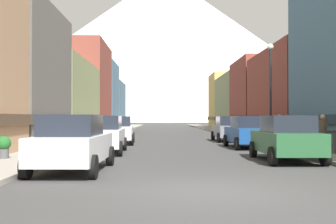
% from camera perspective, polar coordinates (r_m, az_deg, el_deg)
% --- Properties ---
extents(ground_plane, '(400.00, 400.00, 0.00)m').
position_cam_1_polar(ground_plane, '(9.84, 5.26, -10.68)').
color(ground_plane, '#393939').
extents(sidewalk_left, '(2.50, 100.00, 0.15)m').
position_cam_1_polar(sidewalk_left, '(44.97, -7.67, -2.84)').
color(sidewalk_left, gray).
rests_on(sidewalk_left, ground).
extents(sidewalk_right, '(2.50, 100.00, 0.15)m').
position_cam_1_polar(sidewalk_right, '(45.26, 8.28, -2.82)').
color(sidewalk_right, gray).
rests_on(sidewalk_right, ground).
extents(storefront_left_2, '(10.13, 13.64, 6.72)m').
position_cam_1_polar(storefront_left_2, '(38.97, -17.97, 1.52)').
color(storefront_left_2, '#8C9966').
rests_on(storefront_left_2, ground).
extents(storefront_left_3, '(8.64, 10.75, 10.49)m').
position_cam_1_polar(storefront_left_3, '(50.87, -13.09, 3.05)').
color(storefront_left_3, brown).
rests_on(storefront_left_3, ground).
extents(storefront_left_4, '(8.11, 9.33, 9.61)m').
position_cam_1_polar(storefront_left_4, '(61.18, -10.77, 1.99)').
color(storefront_left_4, slate).
rests_on(storefront_left_4, ground).
extents(storefront_left_5, '(9.15, 11.74, 7.75)m').
position_cam_1_polar(storefront_left_5, '(71.95, -9.71, 0.85)').
color(storefront_left_5, slate).
rests_on(storefront_left_5, ground).
extents(storefront_right_2, '(7.47, 13.10, 7.33)m').
position_cam_1_polar(storefront_right_2, '(36.58, 18.38, 2.13)').
color(storefront_right_2, brown).
rests_on(storefront_right_2, ground).
extents(storefront_right_3, '(6.66, 9.94, 8.15)m').
position_cam_1_polar(storefront_right_3, '(47.98, 13.14, 1.90)').
color(storefront_right_3, brown).
rests_on(storefront_right_3, ground).
extents(storefront_right_4, '(7.22, 13.87, 7.64)m').
position_cam_1_polar(storefront_right_4, '(59.69, 10.59, 1.13)').
color(storefront_right_4, '#8C9966').
rests_on(storefront_right_4, ground).
extents(storefront_right_5, '(9.11, 8.68, 9.04)m').
position_cam_1_polar(storefront_right_5, '(71.18, 9.47, 1.38)').
color(storefront_right_5, '#D8B259').
rests_on(storefront_right_5, ground).
extents(car_left_0, '(2.15, 4.44, 1.78)m').
position_cam_1_polar(car_left_0, '(13.37, -12.89, -4.16)').
color(car_left_0, silver).
rests_on(car_left_0, ground).
extents(car_left_1, '(2.16, 4.45, 1.78)m').
position_cam_1_polar(car_left_1, '(20.10, -8.88, -3.03)').
color(car_left_1, silver).
rests_on(car_left_1, ground).
extents(car_left_2, '(2.23, 4.48, 1.78)m').
position_cam_1_polar(car_left_2, '(27.09, -6.85, -2.45)').
color(car_left_2, silver).
rests_on(car_left_2, ground).
extents(car_right_0, '(2.13, 4.43, 1.78)m').
position_cam_1_polar(car_right_0, '(16.78, 15.83, -3.46)').
color(car_right_0, '#265933').
rests_on(car_right_0, ground).
extents(car_right_1, '(2.14, 4.44, 1.78)m').
position_cam_1_polar(car_right_1, '(23.64, 10.85, -2.69)').
color(car_right_1, '#19478C').
rests_on(car_right_1, ground).
extents(car_right_2, '(2.07, 4.40, 1.78)m').
position_cam_1_polar(car_right_2, '(29.95, 8.32, -2.29)').
color(car_right_2, slate).
rests_on(car_right_2, ground).
extents(trash_bin_right, '(0.59, 0.59, 0.98)m').
position_cam_1_polar(trash_bin_right, '(19.51, 21.34, -3.81)').
color(trash_bin_right, '#4C5156').
rests_on(trash_bin_right, sidewalk_right).
extents(potted_plant_0, '(0.54, 0.54, 0.85)m').
position_cam_1_polar(potted_plant_0, '(16.97, -21.58, -4.32)').
color(potted_plant_0, '#4C4C51').
rests_on(potted_plant_0, sidewalk_left).
extents(pedestrian_0, '(0.36, 0.36, 1.75)m').
position_cam_1_polar(pedestrian_0, '(26.47, 15.02, -2.34)').
color(pedestrian_0, maroon).
rests_on(pedestrian_0, sidewalk_right).
extents(pedestrian_1, '(0.36, 0.36, 1.69)m').
position_cam_1_polar(pedestrian_1, '(20.00, 20.44, -2.91)').
color(pedestrian_1, brown).
rests_on(pedestrian_1, sidewalk_right).
extents(streetlamp_right, '(0.36, 0.36, 5.86)m').
position_cam_1_polar(streetlamp_right, '(25.04, 13.85, 4.50)').
color(streetlamp_right, black).
rests_on(streetlamp_right, sidewalk_right).
extents(mountain_backdrop, '(249.96, 249.96, 96.33)m').
position_cam_1_polar(mountain_backdrop, '(273.62, -0.61, 9.00)').
color(mountain_backdrop, silver).
rests_on(mountain_backdrop, ground).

